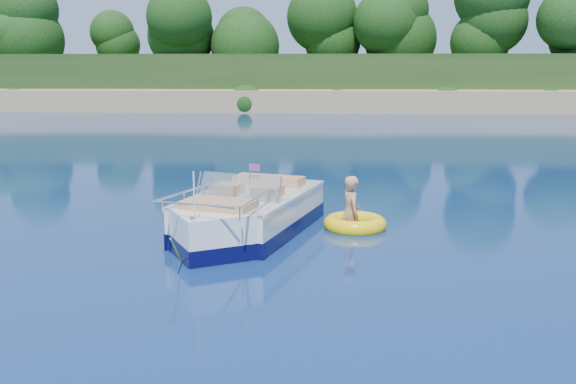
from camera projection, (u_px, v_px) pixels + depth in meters
The scene contains 6 objects.
ground at pixel (323, 276), 9.78m from camera, with size 160.00×160.00×0.00m, color #0A2049.
shoreline at pixel (323, 85), 72.07m from camera, with size 170.00×59.00×6.00m.
treeline at pixel (324, 34), 48.89m from camera, with size 150.00×7.12×8.19m.
motorboat at pixel (245, 218), 12.08m from camera, with size 2.78×5.09×1.74m.
tow_tube at pixel (355, 224), 12.68m from camera, with size 1.52×1.52×0.33m.
boy at pixel (350, 227), 12.77m from camera, with size 0.56×0.37×1.54m, color tan.
Camera 1 is at (-0.03, -9.36, 3.16)m, focal length 40.00 mm.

